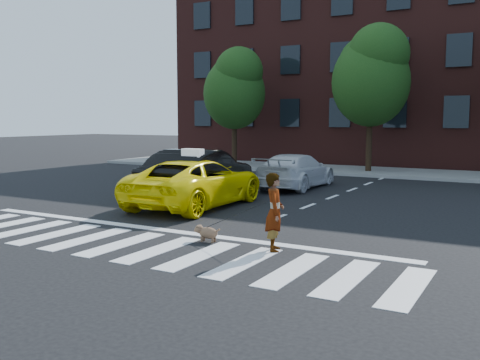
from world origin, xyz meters
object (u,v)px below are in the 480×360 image
object	(u,v)px
woman	(275,212)
dog	(206,232)
taxi	(197,183)
black_sedan	(199,175)
tree_mid	(372,72)
white_suv	(296,171)
tree_left	(235,86)

from	to	relation	value
woman	dog	size ratio (longest dim) A/B	2.51
woman	dog	bearing A→B (deg)	65.57
taxi	black_sedan	bearing A→B (deg)	-61.39
black_sedan	tree_mid	bearing A→B (deg)	-109.31
taxi	black_sedan	world-z (taller)	black_sedan
woman	tree_mid	bearing A→B (deg)	-15.42
taxi	woman	distance (m)	5.94
taxi	dog	bearing A→B (deg)	124.67
black_sedan	woman	world-z (taller)	black_sedan
tree_mid	white_suv	xyz separation A→B (m)	(-1.01, -6.52, -4.19)
woman	taxi	bearing A→B (deg)	24.72
black_sedan	dog	world-z (taller)	black_sedan
woman	dog	distance (m)	1.75
tree_mid	woman	xyz separation A→B (m)	(2.57, -15.90, -4.05)
taxi	white_suv	bearing A→B (deg)	-101.19
white_suv	taxi	bearing A→B (deg)	79.63
black_sedan	white_suv	xyz separation A→B (m)	(1.53, 4.46, -0.18)
white_suv	woman	xyz separation A→B (m)	(3.58, -9.37, 0.14)
tree_left	tree_mid	size ratio (longest dim) A/B	0.92
tree_left	dog	size ratio (longest dim) A/B	10.21
black_sedan	dog	distance (m)	6.04
taxi	black_sedan	size ratio (longest dim) A/B	1.02
tree_mid	woman	size ratio (longest dim) A/B	4.44
woman	dog	world-z (taller)	woman
taxi	black_sedan	distance (m)	1.21
black_sedan	woman	xyz separation A→B (m)	(5.11, -4.91, -0.05)
tree_left	dog	xyz separation A→B (m)	(8.42, -15.90, -4.23)
tree_mid	black_sedan	size ratio (longest dim) A/B	1.38
tree_mid	black_sedan	bearing A→B (deg)	-103.02
white_suv	dog	xyz separation A→B (m)	(1.93, -9.38, -0.45)
black_sedan	white_suv	size ratio (longest dim) A/B	1.12
tree_mid	taxi	size ratio (longest dim) A/B	1.35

